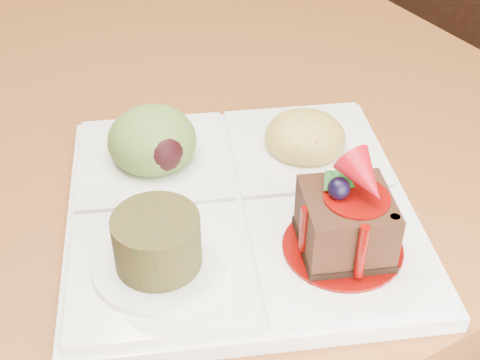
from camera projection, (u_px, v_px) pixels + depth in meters
ground at (0, 309)px, 1.39m from camera, size 6.00×6.00×0.00m
chair_right at (417, 37)px, 1.19m from camera, size 0.55×0.55×0.95m
sampler_plate at (237, 194)px, 0.48m from camera, size 0.32×0.32×0.10m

